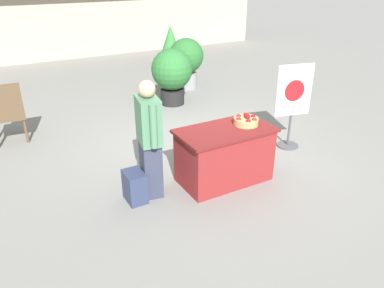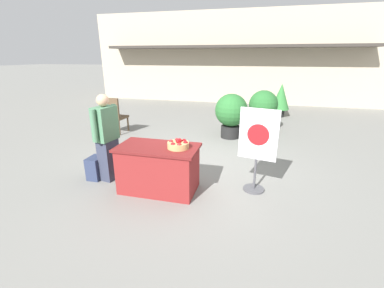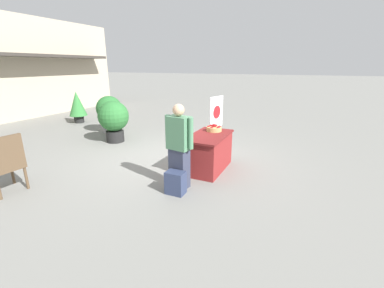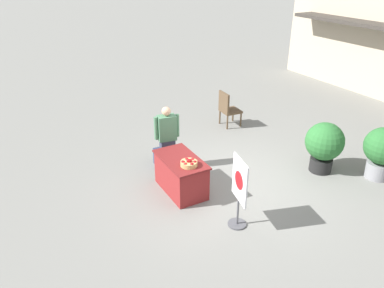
% 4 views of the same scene
% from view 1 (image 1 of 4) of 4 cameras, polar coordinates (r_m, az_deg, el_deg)
% --- Properties ---
extents(ground_plane, '(120.00, 120.00, 0.00)m').
position_cam_1_polar(ground_plane, '(6.55, 1.42, -0.06)').
color(ground_plane, slate).
extents(display_table, '(1.34, 0.74, 0.80)m').
position_cam_1_polar(display_table, '(5.33, 4.94, -1.69)').
color(display_table, maroon).
rests_on(display_table, ground_plane).
extents(apple_basket, '(0.35, 0.35, 0.16)m').
position_cam_1_polar(apple_basket, '(5.34, 8.26, 3.60)').
color(apple_basket, tan).
rests_on(apple_basket, display_table).
extents(person_visitor, '(0.33, 0.60, 1.59)m').
position_cam_1_polar(person_visitor, '(4.84, -6.49, 0.66)').
color(person_visitor, '#33384C').
rests_on(person_visitor, ground_plane).
extents(backpack, '(0.24, 0.34, 0.42)m').
position_cam_1_polar(backpack, '(4.99, -8.71, -6.43)').
color(backpack, '#2D3856').
rests_on(backpack, ground_plane).
extents(poster_board, '(0.62, 0.36, 1.43)m').
position_cam_1_polar(poster_board, '(6.40, 15.08, 6.13)').
color(poster_board, '#4C4C51').
rests_on(poster_board, ground_plane).
extents(patio_chair, '(0.59, 0.59, 1.08)m').
position_cam_1_polar(patio_chair, '(7.15, -26.39, 4.54)').
color(patio_chair, brown).
rests_on(patio_chair, ground_plane).
extents(potted_plant_near_left, '(0.90, 0.90, 1.24)m').
position_cam_1_polar(potted_plant_near_left, '(8.35, -3.08, 10.82)').
color(potted_plant_near_left, black).
rests_on(potted_plant_near_left, ground_plane).
extents(potted_plant_far_left, '(0.68, 0.68, 1.24)m').
position_cam_1_polar(potted_plant_far_left, '(11.77, -3.30, 15.12)').
color(potted_plant_far_left, black).
rests_on(potted_plant_far_left, ground_plane).
extents(potted_plant_near_right, '(0.86, 0.86, 1.25)m').
position_cam_1_polar(potted_plant_near_right, '(9.53, -0.88, 12.75)').
color(potted_plant_near_right, gray).
rests_on(potted_plant_near_right, ground_plane).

